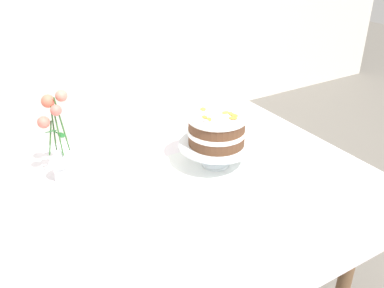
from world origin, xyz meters
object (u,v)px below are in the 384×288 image
Objects in this scene: dining_table at (180,199)px; cake_stand at (216,147)px; layer_cake at (217,128)px; flower_vase at (59,148)px.

cake_stand is at bearing 4.73° from dining_table.
dining_table is at bearing -175.31° from layer_cake.
layer_cake is 0.65× the size of flower_vase.
flower_vase reaches higher than dining_table.
layer_cake is 0.58m from flower_vase.
dining_table is at bearing -175.27° from cake_stand.
dining_table is 4.83× the size of cake_stand.
flower_vase reaches higher than layer_cake.
cake_stand is at bearing -20.45° from flower_vase.
dining_table is 0.49m from flower_vase.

